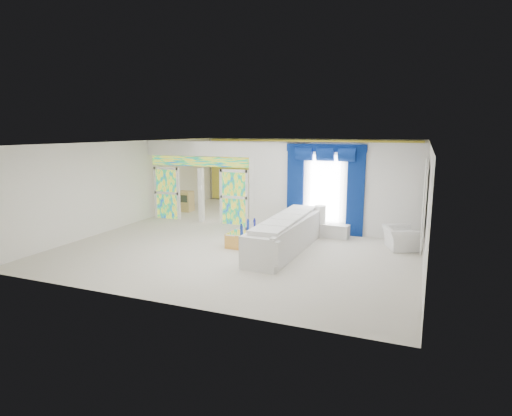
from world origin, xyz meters
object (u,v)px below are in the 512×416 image
at_px(coffee_table, 248,235).
at_px(grand_piano, 257,199).
at_px(armchair, 400,238).
at_px(white_sofa, 287,235).
at_px(console_table, 329,230).

distance_m(coffee_table, grand_piano, 5.54).
bearing_deg(armchair, grand_piano, 34.80).
relative_size(coffee_table, armchair, 1.92).
bearing_deg(grand_piano, white_sofa, -73.66).
bearing_deg(armchair, white_sofa, 92.09).
xyz_separation_m(coffee_table, console_table, (2.16, 1.55, 0.00)).
relative_size(coffee_table, console_table, 1.48).
distance_m(console_table, armchair, 2.29).
xyz_separation_m(console_table, armchair, (2.21, -0.61, 0.11)).
bearing_deg(white_sofa, console_table, 68.93).
distance_m(white_sofa, coffee_table, 1.40).
bearing_deg(white_sofa, coffee_table, 169.98).
relative_size(console_table, armchair, 1.30).
xyz_separation_m(armchair, grand_piano, (-6.16, 4.29, 0.12)).
bearing_deg(console_table, armchair, -15.42).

